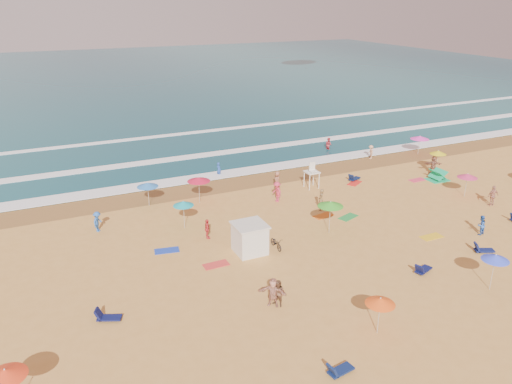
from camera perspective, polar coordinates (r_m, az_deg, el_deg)
name	(u,v)px	position (r m, az deg, el deg)	size (l,w,h in m)	color
ground	(300,236)	(37.32, 5.09, -5.00)	(220.00, 220.00, 0.00)	gold
ocean	(109,79)	(115.31, -16.45, 12.28)	(220.00, 140.00, 0.18)	#0C4756
wet_sand	(236,183)	(47.64, -2.33, 1.07)	(220.00, 220.00, 0.00)	olive
surf_foam	(205,157)	(55.45, -5.85, 4.03)	(200.00, 18.70, 0.05)	white
cabana	(250,239)	(34.48, -0.71, -5.38)	(2.00, 2.00, 2.00)	silver
cabana_roof	(250,225)	(34.02, -0.72, -3.78)	(2.20, 2.20, 0.12)	silver
bicycle	(276,243)	(35.24, 2.33, -5.85)	(0.55, 1.57, 0.82)	black
lifeguard_stand	(312,177)	(46.30, 6.38, 1.71)	(1.20, 1.20, 2.10)	white
beach_umbrellas	(323,204)	(37.65, 7.69, -1.39)	(61.84, 26.05, 0.80)	#15A3AF
loungers	(432,230)	(39.96, 19.46, -4.09)	(47.60, 22.69, 0.34)	#0D1245
towels	(322,247)	(35.79, 7.58, -6.29)	(37.87, 23.47, 0.03)	#C94C19
popup_tents	(499,192)	(48.56, 26.05, -0.03)	(4.88, 13.68, 1.20)	#F135B3
beachgoers	(280,204)	(40.55, 2.75, -1.44)	(49.02, 26.61, 2.10)	tan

